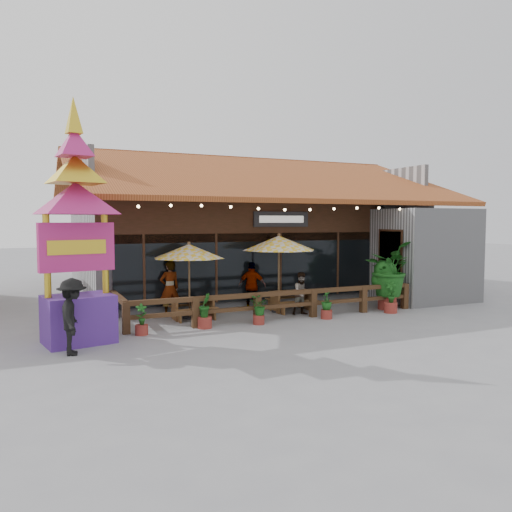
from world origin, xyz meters
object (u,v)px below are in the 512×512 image
umbrella_right (279,243)px  tropical_plant (388,270)px  pedestrian (72,317)px  picnic_table_left (193,305)px  picnic_table_right (291,298)px  thai_sign_tower (76,205)px  umbrella_left (189,252)px

umbrella_right → tropical_plant: size_ratio=1.24×
pedestrian → umbrella_right: bearing=-60.8°
picnic_table_left → picnic_table_right: (3.53, -0.10, 0.03)m
umbrella_right → tropical_plant: (3.78, -1.08, -0.98)m
thai_sign_tower → pedestrian: size_ratio=3.72×
tropical_plant → picnic_table_left: bearing=170.3°
picnic_table_right → pedestrian: pedestrian is taller
umbrella_right → picnic_table_left: 3.60m
thai_sign_tower → picnic_table_left: bearing=27.2°
thai_sign_tower → tropical_plant: bearing=3.8°
picnic_table_left → picnic_table_right: size_ratio=0.95×
tropical_plant → pedestrian: bearing=-170.3°
umbrella_left → pedestrian: umbrella_left is taller
umbrella_left → tropical_plant: size_ratio=1.13×
thai_sign_tower → pedestrian: 2.88m
picnic_table_left → pedestrian: pedestrian is taller
umbrella_left → umbrella_right: bearing=-3.2°
umbrella_right → thai_sign_tower: (-6.66, -1.78, 1.17)m
picnic_table_right → umbrella_right: bearing=177.9°
umbrella_left → pedestrian: 5.03m
umbrella_left → thai_sign_tower: (-3.54, -1.96, 1.38)m
umbrella_right → thai_sign_tower: thai_sign_tower is taller
umbrella_left → picnic_table_left: (0.09, -0.09, -1.72)m
picnic_table_left → pedestrian: 4.90m
picnic_table_left → picnic_table_right: picnic_table_right is taller
picnic_table_left → umbrella_left: bearing=134.0°
picnic_table_right → tropical_plant: 3.58m
umbrella_left → picnic_table_left: umbrella_left is taller
umbrella_right → pedestrian: bearing=-157.1°
umbrella_left → picnic_table_right: size_ratio=1.89×
umbrella_left → tropical_plant: umbrella_left is taller
umbrella_left → picnic_table_right: umbrella_left is taller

